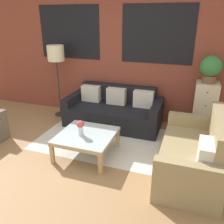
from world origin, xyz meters
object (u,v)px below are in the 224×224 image
couch_dark (114,111)px  drawer_cabinet (204,108)px  coffee_table (86,137)px  floor_lamp (56,56)px  potted_plant (211,68)px  settee_vintage (193,155)px  flower_vase (81,127)px

couch_dark → drawer_cabinet: drawer_cabinet is taller
coffee_table → floor_lamp: bearing=133.6°
floor_lamp → potted_plant: floor_lamp is taller
settee_vintage → potted_plant: bearing=84.8°
drawer_cabinet → flower_vase: size_ratio=3.95×
coffee_table → drawer_cabinet: size_ratio=0.87×
couch_dark → settee_vintage: settee_vintage is taller
settee_vintage → drawer_cabinet: 1.48m
coffee_table → floor_lamp: floor_lamp is taller
potted_plant → settee_vintage: bearing=-95.2°
couch_dark → potted_plant: (1.75, 0.20, 0.98)m
settee_vintage → couch_dark: bearing=142.0°
floor_lamp → potted_plant: bearing=2.3°
couch_dark → drawer_cabinet: bearing=6.5°
settee_vintage → flower_vase: bearing=-177.1°
couch_dark → coffee_table: (-0.03, -1.28, 0.03)m
drawer_cabinet → potted_plant: potted_plant is taller
floor_lamp → flower_vase: 2.05m
floor_lamp → flower_vase: floor_lamp is taller
drawer_cabinet → potted_plant: (0.00, 0.00, 0.77)m
floor_lamp → settee_vintage: bearing=-24.4°
floor_lamp → potted_plant: (3.08, 0.12, -0.06)m
couch_dark → coffee_table: 1.28m
settee_vintage → potted_plant: size_ratio=3.30×
drawer_cabinet → flower_vase: drawer_cabinet is taller
flower_vase → drawer_cabinet: bearing=40.1°
settee_vintage → potted_plant: potted_plant is taller
drawer_cabinet → couch_dark: bearing=-173.5°
floor_lamp → couch_dark: bearing=-3.3°
settee_vintage → flower_vase: 1.72m
floor_lamp → potted_plant: size_ratio=3.23×
couch_dark → flower_vase: bearing=-94.0°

